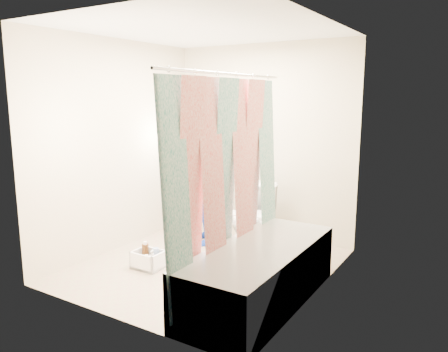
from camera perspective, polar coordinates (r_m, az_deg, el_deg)
The scene contains 14 objects.
floor at distance 4.71m, azimuth -2.38°, elevation -11.65°, with size 2.60×2.60×0.00m, color tan.
ceiling at distance 4.41m, azimuth -2.63°, elevation 18.65°, with size 2.40×2.60×0.02m, color silver.
wall_back at distance 5.52m, azimuth 5.12°, elevation 4.48°, with size 2.40×0.02×2.40m, color beige.
wall_front at distance 3.42m, azimuth -14.83°, elevation 0.47°, with size 2.40×0.02×2.40m, color beige.
wall_left at distance 5.16m, azimuth -13.61°, elevation 3.82°, with size 0.02×2.60×2.40m, color beige.
wall_right at distance 3.86m, azimuth 12.41°, elevation 1.70°, with size 0.02×2.60×2.40m, color beige.
bathtub at distance 3.87m, azimuth 4.69°, elevation -12.46°, with size 0.70×1.75×0.50m.
curtain_rod at distance 3.73m, azimuth 0.44°, elevation 13.20°, with size 0.02×0.02×1.90m, color silver.
shower_curtain at distance 3.80m, azimuth 0.42°, elevation -0.95°, with size 0.06×1.75×1.80m, color white.
toilet at distance 5.05m, azimuth 3.74°, elevation -5.53°, with size 0.43×0.75×0.76m, color white.
tank_lid at distance 4.92m, azimuth 3.35°, elevation -5.17°, with size 0.47×0.20×0.04m, color white.
tank_internals at distance 5.17m, azimuth 3.95°, elevation -0.96°, with size 0.18×0.07×0.25m.
plumber at distance 5.23m, azimuth -2.70°, elevation -0.66°, with size 0.56×0.37×1.53m, color #0E2695.
cleaning_caddy at distance 4.68m, azimuth -9.78°, elevation -10.81°, with size 0.31×0.25×0.23m.
Camera 1 is at (2.45, -3.61, 1.77)m, focal length 35.00 mm.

